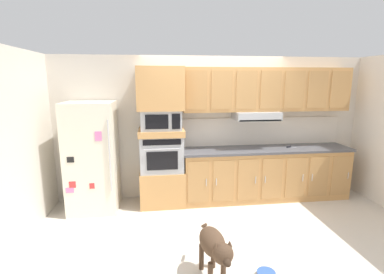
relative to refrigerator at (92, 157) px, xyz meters
name	(u,v)px	position (x,y,z in m)	size (l,w,h in m)	color
ground_plane	(225,220)	(2.03, -0.68, -0.88)	(9.60, 9.60, 0.00)	beige
back_kitchen_wall	(212,127)	(2.03, 0.43, 0.37)	(6.20, 0.12, 2.50)	beige
side_panel_left	(19,146)	(-0.77, -0.68, 0.37)	(0.12, 7.10, 2.50)	beige
refrigerator	(92,157)	(0.00, 0.00, 0.00)	(0.76, 0.73, 1.76)	silver
oven_base_cabinet	(163,186)	(1.11, 0.07, -0.58)	(0.74, 0.62, 0.60)	tan
built_in_oven	(162,152)	(1.11, 0.07, 0.02)	(0.70, 0.62, 0.60)	#A8AAAF
appliance_mid_shelf	(161,132)	(1.11, 0.07, 0.37)	(0.74, 0.62, 0.10)	tan
microwave	(161,119)	(1.11, 0.07, 0.58)	(0.64, 0.54, 0.32)	#A8AAAF
appliance_upper_cabinet	(160,88)	(1.11, 0.07, 1.08)	(0.74, 0.62, 0.68)	tan
lower_cabinet_run	(265,174)	(2.94, 0.07, -0.44)	(2.93, 0.63, 0.88)	tan
countertop_slab	(267,149)	(2.94, 0.07, 0.02)	(2.97, 0.64, 0.04)	#4C4C51
backsplash_panel	(261,131)	(2.94, 0.36, 0.29)	(2.97, 0.02, 0.50)	silver
upper_cabinet_with_hood	(266,91)	(2.93, 0.19, 1.02)	(2.93, 0.48, 0.88)	tan
screwdriver	(289,147)	(3.36, 0.06, 0.05)	(0.16, 0.16, 0.03)	black
dog	(214,246)	(1.59, -1.98, -0.46)	(0.30, 0.85, 0.62)	#473323
dog_food_bowl	(266,274)	(2.17, -1.97, -0.85)	(0.20, 0.20, 0.06)	#3359A5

